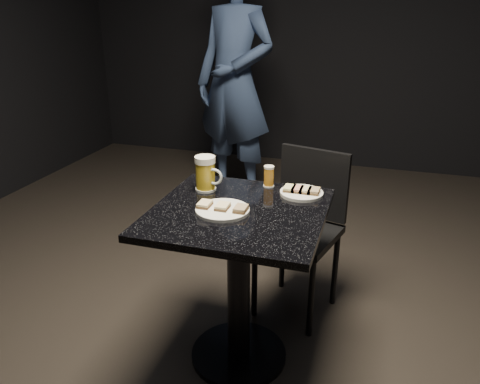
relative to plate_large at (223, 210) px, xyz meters
name	(u,v)px	position (x,y,z in m)	size (l,w,h in m)	color
floor	(239,355)	(0.06, 0.04, -0.76)	(6.00, 6.00, 0.00)	black
plate_large	(223,210)	(0.00, 0.00, 0.00)	(0.22, 0.22, 0.01)	white
plate_small	(301,193)	(0.27, 0.28, 0.00)	(0.19, 0.19, 0.01)	white
patron	(235,83)	(-0.56, 1.89, 0.20)	(0.70, 0.46, 1.91)	navy
table	(239,261)	(0.06, 0.04, -0.25)	(0.70, 0.70, 0.75)	black
beer_mug	(206,174)	(-0.15, 0.20, 0.07)	(0.13, 0.09, 0.16)	silver
beer_tumbler	(269,176)	(0.11, 0.33, 0.04)	(0.05, 0.05, 0.10)	silver
chair	(303,221)	(0.25, 0.54, -0.26)	(0.45, 0.45, 0.86)	black
canapes_on_plate_large	(223,206)	(0.00, 0.00, 0.02)	(0.20, 0.07, 0.02)	#4C3521
canapes_on_plate_small	(302,190)	(0.27, 0.28, 0.02)	(0.16, 0.07, 0.02)	#4C3521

